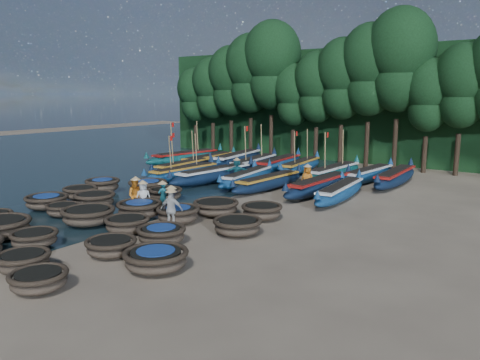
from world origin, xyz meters
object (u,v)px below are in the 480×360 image
Objects in this scene: long_boat_12 at (253,164)px; long_boat_14 at (300,166)px; coracle_4 at (39,280)px; long_boat_8 at (340,191)px; long_boat_13 at (278,164)px; long_boat_15 at (333,172)px; coracle_19 at (237,226)px; coracle_20 at (103,185)px; fisherman_2 at (136,195)px; coracle_21 at (148,186)px; fisherman_3 at (172,204)px; coracle_13 at (127,224)px; coracle_17 at (140,209)px; coracle_9 at (156,259)px; coracle_6 at (0,227)px; coracle_23 at (216,207)px; coracle_18 at (178,214)px; long_boat_6 at (269,182)px; fisherman_5 at (237,171)px; coracle_3 at (24,261)px; coracle_22 at (166,194)px; coracle_12 at (88,215)px; coracle_10 at (47,201)px; coracle_24 at (262,211)px; coracle_16 at (95,199)px; long_boat_7 at (320,185)px; coracle_14 at (161,234)px; long_boat_17 at (395,177)px; coracle_11 at (63,209)px; long_boat_11 at (237,159)px; long_boat_4 at (214,175)px; long_boat_5 at (247,177)px; long_boat_9 at (186,157)px; long_boat_10 at (209,160)px; long_boat_3 at (184,172)px; coracle_7 at (34,238)px; fisherman_4 at (171,208)px; fisherman_0 at (143,196)px.

long_boat_12 reaches higher than long_boat_14.
coracle_4 is 17.34m from long_boat_8.
long_boat_13 is at bearing 176.79° from long_boat_14.
coracle_19 is at bearing -78.98° from long_boat_15.
fisherman_2 is at bearing -22.48° from coracle_20.
long_boat_12 reaches higher than coracle_21.
coracle_13 is at bearing 172.30° from fisherman_3.
coracle_9 is at bearing -38.61° from coracle_17.
coracle_6 reaches higher than coracle_23.
coracle_17 is at bearing -170.31° from coracle_18.
fisherman_5 reaches higher than long_boat_6.
coracle_3 is at bearing -82.36° from coracle_13.
coracle_21 is at bearing 132.00° from coracle_17.
coracle_22 is 4.42m from coracle_23.
coracle_9 is at bearing -88.61° from coracle_19.
coracle_10 is at bearing 171.30° from coracle_12.
coracle_24 is (3.67, 5.19, 0.03)m from coracle_13.
coracle_16 is 8.98m from coracle_19.
fisherman_5 is at bearing 115.42° from coracle_9.
long_boat_15 reaches higher than coracle_19.
long_boat_15 reaches higher than fisherman_2.
long_boat_7 reaches higher than coracle_19.
coracle_17 is at bearing -48.00° from coracle_21.
coracle_14 reaches higher than coracle_13.
fisherman_2 reaches higher than long_boat_17.
coracle_11 is at bearing 136.02° from coracle_3.
long_boat_11 is at bearing 121.70° from coracle_23.
coracle_10 is (-10.99, 2.95, 0.00)m from coracle_9.
coracle_6 is 0.33× the size of long_boat_4.
long_boat_14 is (-6.32, 7.10, 0.02)m from long_boat_8.
long_boat_5 is (-6.20, 14.67, 0.08)m from coracle_9.
coracle_14 is at bearing 28.57° from coracle_6.
coracle_10 is 5.57m from coracle_17.
coracle_18 is at bearing -80.91° from long_boat_13.
long_boat_5 is 0.88× the size of long_boat_9.
long_boat_10 is (-1.36, 12.08, 0.04)m from coracle_20.
long_boat_3 is at bearing 149.74° from coracle_24.
coracle_23 is at bearing -85.11° from long_boat_14.
coracle_7 is 0.22× the size of long_boat_13.
long_boat_12 is at bearing -145.96° from long_boat_13.
coracle_4 is 0.80× the size of coracle_23.
coracle_4 is at bearing -78.16° from coracle_18.
coracle_7 is 0.76× the size of coracle_24.
long_boat_3 reaches higher than coracle_12.
long_boat_4 is at bearing -74.65° from long_boat_11.
long_boat_4 is 0.92× the size of long_boat_11.
long_boat_6 reaches higher than coracle_12.
fisherman_2 is (-5.99, -2.51, 0.50)m from coracle_24.
fisherman_4 reaches higher than long_boat_8.
fisherman_0 is (-0.10, -9.28, 0.36)m from long_boat_5.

